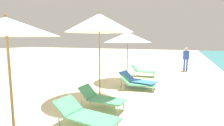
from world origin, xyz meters
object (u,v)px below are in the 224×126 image
lounger_second_shoreside (85,114)px  lounger_third_inland (101,98)px  umbrella_farthest (127,37)px  lounger_farthest_inland (137,80)px  person_walking_near (186,57)px  lounger_third_shoreside (137,83)px  lounger_farthest_shoreside (143,70)px  umbrella_third (99,23)px  umbrella_second (6,27)px

lounger_second_shoreside → lounger_third_inland: 1.22m
umbrella_farthest → lounger_farthest_inland: bearing=-55.8°
lounger_second_shoreside → person_walking_near: 9.59m
lounger_third_inland → person_walking_near: size_ratio=0.90×
person_walking_near → lounger_third_shoreside: bearing=-30.2°
lounger_second_shoreside → lounger_farthest_shoreside: size_ratio=1.19×
umbrella_third → umbrella_farthest: size_ratio=1.22×
umbrella_farthest → person_walking_near: size_ratio=1.61×
umbrella_farthest → lounger_farthest_shoreside: (0.56, 1.19, -1.86)m
lounger_second_shoreside → umbrella_farthest: (-0.64, 5.24, 1.87)m
lounger_farthest_inland → person_walking_near: 5.72m
lounger_farthest_shoreside → lounger_farthest_inland: (0.30, -2.45, 0.01)m
lounger_second_shoreside → lounger_third_shoreside: (0.30, 3.65, -0.05)m
umbrella_farthest → lounger_third_shoreside: bearing=-59.2°
umbrella_farthest → lounger_farthest_inland: size_ratio=1.49×
lounger_third_shoreside → lounger_farthest_shoreside: size_ratio=1.08×
lounger_second_shoreside → lounger_third_inland: bearing=105.7°
umbrella_third → umbrella_farthest: umbrella_third is taller
umbrella_farthest → lounger_farthest_inland: 2.40m
lounger_farthest_inland → umbrella_farthest: bearing=135.8°
umbrella_second → umbrella_third: 3.51m
umbrella_second → lounger_farthest_inland: (1.17, 5.10, -1.96)m
umbrella_third → lounger_third_shoreside: (1.10, 1.29, -2.40)m
lounger_third_shoreside → lounger_farthest_inland: size_ratio=0.89×
umbrella_second → lounger_farthest_inland: bearing=77.1°
umbrella_second → lounger_farthest_inland: umbrella_second is taller
umbrella_second → lounger_second_shoreside: bearing=49.6°
umbrella_third → lounger_second_shoreside: bearing=-71.3°
lounger_farthest_shoreside → lounger_second_shoreside: bearing=-92.4°
lounger_third_inland → person_walking_near: bearing=75.6°
umbrella_second → lounger_second_shoreside: (0.95, 1.12, -1.97)m
lounger_farthest_shoreside → umbrella_third: bearing=-103.2°
person_walking_near → lounger_second_shoreside: bearing=-24.9°
lounger_third_inland → lounger_farthest_shoreside: (0.10, 5.23, -0.00)m
lounger_farthest_inland → person_walking_near: person_walking_near is taller
lounger_farthest_inland → lounger_third_inland: bearing=-86.5°
umbrella_second → person_walking_near: bearing=73.3°
umbrella_farthest → umbrella_second: bearing=-92.8°
umbrella_farthest → person_walking_near: umbrella_farthest is taller
lounger_third_shoreside → lounger_farthest_shoreside: bearing=88.4°
umbrella_third → lounger_third_inland: size_ratio=2.19×
lounger_third_shoreside → person_walking_near: size_ratio=0.96×
lounger_third_inland → person_walking_near: person_walking_near is taller
lounger_third_inland → lounger_farthest_shoreside: lounger_third_inland is taller
lounger_second_shoreside → umbrella_second: bearing=-123.3°
umbrella_second → lounger_third_shoreside: size_ratio=1.68×
lounger_second_shoreside → umbrella_farthest: umbrella_farthest is taller
umbrella_third → person_walking_near: size_ratio=1.96×
lounger_second_shoreside → lounger_farthest_inland: bearing=94.0°
lounger_farthest_shoreside → lounger_farthest_inland: bearing=-86.2°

